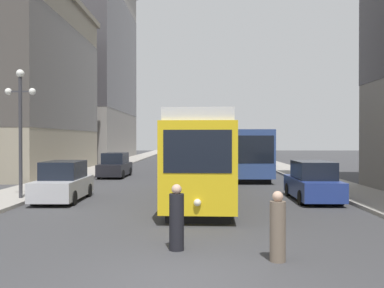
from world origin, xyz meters
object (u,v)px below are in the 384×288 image
(transit_bus, at_px, (244,151))
(parked_car_left_mid, at_px, (63,182))
(streetcar, at_px, (203,155))
(pedestrian_crossing_far, at_px, (278,229))
(parked_car_right_far, at_px, (313,182))
(parked_car_left_near, at_px, (115,166))
(pedestrian_crossing_near, at_px, (177,219))
(lamp_post_left_near, at_px, (20,114))

(transit_bus, height_order, parked_car_left_mid, transit_bus)
(streetcar, xyz_separation_m, pedestrian_crossing_far, (1.60, -10.58, -1.34))
(parked_car_right_far, height_order, pedestrian_crossing_far, parked_car_right_far)
(parked_car_left_near, relative_size, parked_car_left_mid, 1.03)
(parked_car_left_near, xyz_separation_m, pedestrian_crossing_near, (5.66, -21.28, -0.06))
(pedestrian_crossing_near, bearing_deg, parked_car_right_far, 175.78)
(streetcar, distance_m, parked_car_right_far, 5.24)
(parked_car_right_far, distance_m, pedestrian_crossing_near, 10.79)
(streetcar, xyz_separation_m, parked_car_left_near, (-6.46, 11.68, -1.26))
(transit_bus, xyz_separation_m, pedestrian_crossing_near, (-4.04, -22.02, -1.16))
(parked_car_right_far, height_order, pedestrian_crossing_near, parked_car_right_far)
(parked_car_left_mid, bearing_deg, parked_car_right_far, 0.35)
(pedestrian_crossing_near, height_order, pedestrian_crossing_far, pedestrian_crossing_near)
(parked_car_left_mid, height_order, lamp_post_left_near, lamp_post_left_near)
(streetcar, xyz_separation_m, transit_bus, (3.24, 12.42, -0.15))
(streetcar, relative_size, lamp_post_left_near, 2.32)
(streetcar, distance_m, pedestrian_crossing_far, 10.79)
(pedestrian_crossing_near, bearing_deg, transit_bus, -161.78)
(parked_car_right_far, bearing_deg, pedestrian_crossing_far, 72.02)
(parked_car_left_near, xyz_separation_m, parked_car_right_far, (11.52, -12.21, 0.00))
(parked_car_left_mid, distance_m, pedestrian_crossing_near, 10.48)
(parked_car_left_near, distance_m, parked_car_right_far, 16.78)
(lamp_post_left_near, bearing_deg, parked_car_left_mid, 5.61)
(transit_bus, height_order, pedestrian_crossing_near, transit_bus)
(pedestrian_crossing_far, height_order, lamp_post_left_near, lamp_post_left_near)
(parked_car_left_mid, distance_m, pedestrian_crossing_far, 12.69)
(parked_car_right_far, distance_m, pedestrian_crossing_far, 10.63)
(pedestrian_crossing_far, bearing_deg, lamp_post_left_near, 113.76)
(parked_car_right_far, bearing_deg, parked_car_left_mid, 2.26)
(pedestrian_crossing_near, distance_m, lamp_post_left_near, 11.91)
(parked_car_left_near, height_order, lamp_post_left_near, lamp_post_left_near)
(streetcar, bearing_deg, parked_car_left_mid, -170.84)
(parked_car_left_near, height_order, parked_car_right_far, same)
(parked_car_left_mid, bearing_deg, lamp_post_left_near, -175.30)
(pedestrian_crossing_near, bearing_deg, lamp_post_left_near, -110.14)
(streetcar, relative_size, parked_car_left_mid, 3.02)
(parked_car_right_far, bearing_deg, streetcar, -4.95)
(transit_bus, bearing_deg, parked_car_left_near, -175.95)
(lamp_post_left_near, bearing_deg, pedestrian_crossing_far, -43.99)
(streetcar, bearing_deg, pedestrian_crossing_far, -79.13)
(transit_bus, relative_size, parked_car_right_far, 2.65)
(pedestrian_crossing_near, xyz_separation_m, pedestrian_crossing_far, (2.39, -0.99, -0.02))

